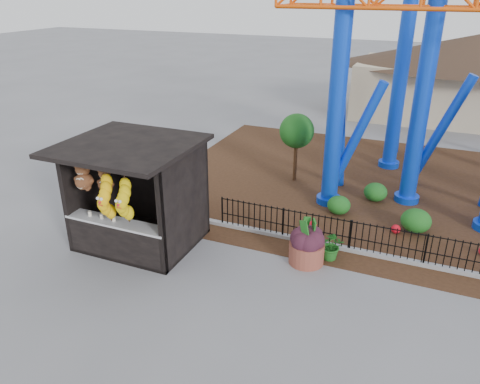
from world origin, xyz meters
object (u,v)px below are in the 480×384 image
at_px(prize_booth, 132,198).
at_px(roller_coaster, 477,4).
at_px(terracotta_planter, 306,253).
at_px(potted_plant, 332,245).

height_order(prize_booth, roller_coaster, roller_coaster).
distance_m(terracotta_planter, potted_plant, 0.74).
bearing_deg(prize_booth, roller_coaster, 41.97).
bearing_deg(terracotta_planter, roller_coaster, 62.23).
xyz_separation_m(prize_booth, terracotta_planter, (4.83, 1.04, -1.22)).
bearing_deg(roller_coaster, potted_plant, -114.97).
relative_size(prize_booth, roller_coaster, 0.32).
bearing_deg(terracotta_planter, prize_booth, -167.83).
bearing_deg(potted_plant, roller_coaster, 73.43).
xyz_separation_m(prize_booth, roller_coaster, (8.13, 7.31, 4.92)).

